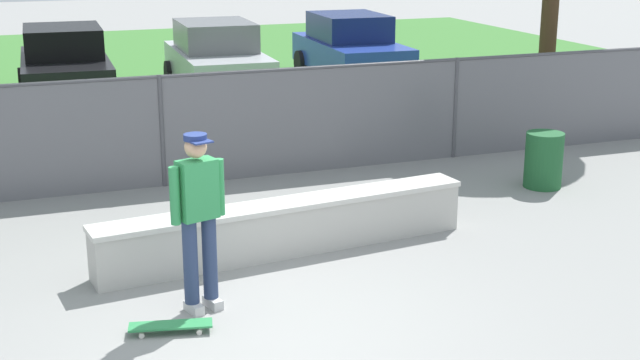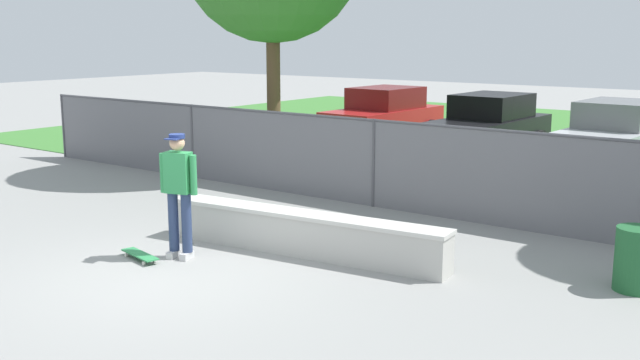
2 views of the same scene
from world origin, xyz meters
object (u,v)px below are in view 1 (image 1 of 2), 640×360
concrete_ledge (287,227)px  car_blue (350,48)px  skateboard (171,326)px  car_black (65,65)px  skateboarder (198,213)px  trash_bin (544,160)px  car_silver (217,58)px

concrete_ledge → car_blue: size_ratio=1.10×
concrete_ledge → car_blue: (5.22, 10.78, 0.52)m
skateboard → car_black: bearing=89.7°
skateboarder → trash_bin: (5.76, 2.50, -0.62)m
concrete_ledge → car_black: 10.50m
skateboard → car_blue: size_ratio=0.19×
car_silver → skateboard: bearing=-106.1°
trash_bin → skateboarder: bearing=-156.6°
car_silver → car_black: bearing=177.5°
skateboard → car_silver: 12.36m
concrete_ledge → trash_bin: (4.45, 1.28, 0.09)m
car_black → car_silver: 3.35m
skateboarder → car_silver: size_ratio=0.43×
skateboarder → car_silver: bearing=75.3°
trash_bin → skateboard: bearing=-154.6°
concrete_ledge → skateboard: concrete_ledge is taller
skateboarder → trash_bin: 6.31m
skateboard → car_silver: size_ratio=0.19×
skateboarder → car_black: (-0.34, 11.57, -0.19)m
car_silver → skateboarder: bearing=-104.7°
concrete_ledge → skateboarder: 1.93m
car_black → car_silver: (3.35, -0.15, 0.00)m
car_blue → trash_bin: 9.54m
concrete_ledge → car_blue: car_blue is taller
skateboard → car_blue: car_blue is taller
car_silver → car_blue: size_ratio=1.00×
skateboarder → car_black: bearing=91.7°
car_silver → trash_bin: size_ratio=5.14×
concrete_ledge → car_blue: bearing=64.2°
concrete_ledge → skateboard: (-1.72, -1.65, -0.25)m
skateboard → car_silver: (3.41, 11.86, 0.77)m
car_blue → car_black: bearing=-176.5°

